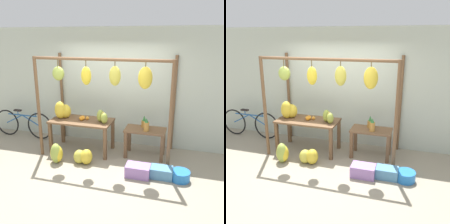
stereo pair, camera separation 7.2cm
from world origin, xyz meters
TOP-DOWN VIEW (x-y plane):
  - ground_plane at (0.00, 0.00)m, footprint 20.00×20.00m
  - shop_wall_back at (0.00, 1.56)m, footprint 8.00×0.08m
  - stall_awning at (0.10, 0.55)m, footprint 2.86×1.26m
  - display_table_main at (-0.59, 0.81)m, footprint 1.41×0.70m
  - display_table_side at (0.85, 0.92)m, footprint 0.88×0.49m
  - banana_pile_on_table at (-1.07, 0.84)m, footprint 0.41×0.38m
  - orange_pile at (-0.57, 0.83)m, footprint 0.23×0.21m
  - pineapple_cluster at (0.85, 0.92)m, footprint 0.20×0.33m
  - banana_pile_ground_left at (-0.90, 0.11)m, footprint 0.39×0.39m
  - banana_pile_ground_right at (-0.33, 0.21)m, footprint 0.49×0.34m
  - fruit_crate_white at (0.87, 0.05)m, footprint 0.46×0.31m
  - blue_bucket at (1.65, 0.13)m, footprint 0.36×0.36m
  - parked_bicycle at (-2.42, 1.14)m, footprint 1.71×0.08m
  - papaya_pile at (-0.08, 0.78)m, footprint 0.30×0.29m
  - fruit_crate_purple at (1.31, 0.13)m, footprint 0.42×0.27m

SIDE VIEW (x-z plane):
  - ground_plane at x=0.00m, z-range 0.00..0.00m
  - blue_bucket at x=1.65m, z-range 0.00..0.18m
  - fruit_crate_purple at x=1.31m, z-range 0.00..0.21m
  - fruit_crate_white at x=0.87m, z-range 0.00..0.23m
  - banana_pile_ground_right at x=-0.33m, z-range -0.01..0.32m
  - banana_pile_ground_left at x=-0.90m, z-range -0.02..0.41m
  - parked_bicycle at x=-2.42m, z-range 0.00..0.74m
  - display_table_side at x=0.85m, z-range 0.17..0.82m
  - display_table_main at x=-0.59m, z-range 0.26..1.01m
  - pineapple_cluster at x=0.85m, z-range 0.62..0.91m
  - orange_pile at x=-0.57m, z-range 0.75..0.84m
  - papaya_pile at x=-0.08m, z-range 0.74..1.02m
  - banana_pile_on_table at x=-1.07m, z-range 0.73..1.13m
  - shop_wall_back at x=0.00m, z-range 0.00..2.80m
  - stall_awning at x=0.10m, z-range 0.52..2.72m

